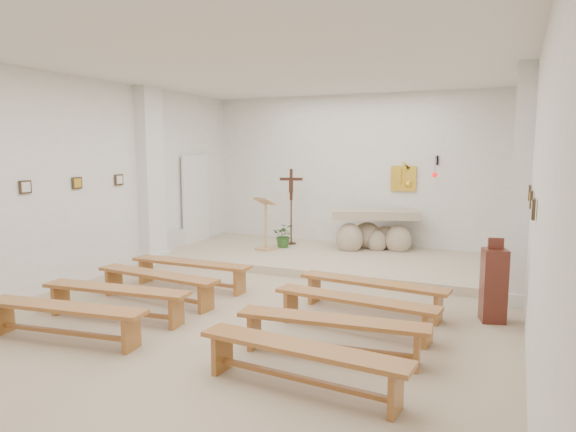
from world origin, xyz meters
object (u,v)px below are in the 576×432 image
at_px(bench_right_second, 355,306).
at_px(bench_left_third, 116,295).
at_px(bench_right_third, 332,328).
at_px(bench_right_fourth, 301,357).
at_px(lectern, 265,223).
at_px(bench_left_fourth, 64,314).
at_px(altar, 374,233).
at_px(bench_left_front, 191,268).
at_px(bench_right_front, 373,289).
at_px(donation_pedestal, 494,285).
at_px(bench_left_second, 157,280).
at_px(crucifix_stand, 291,201).

distance_m(bench_right_second, bench_left_third, 3.19).
relative_size(bench_right_third, bench_right_fourth, 1.00).
height_order(lectern, bench_left_fourth, lectern).
height_order(altar, lectern, lectern).
bearing_deg(bench_right_second, bench_left_front, 169.87).
xyz_separation_m(bench_right_third, bench_right_fourth, (-0.00, -0.87, 0.00)).
bearing_deg(bench_right_front, bench_left_fourth, -133.69).
distance_m(lectern, bench_right_fourth, 6.16).
distance_m(donation_pedestal, bench_right_fourth, 3.28).
height_order(bench_left_front, bench_left_second, same).
xyz_separation_m(bench_right_front, bench_left_third, (-3.07, -1.74, 0.00)).
bearing_deg(bench_right_second, lectern, 136.06).
relative_size(bench_left_third, bench_left_fourth, 1.00).
relative_size(bench_right_front, bench_right_second, 1.00).
distance_m(donation_pedestal, bench_left_third, 5.05).
distance_m(donation_pedestal, bench_left_front, 4.64).
relative_size(altar, donation_pedestal, 1.71).
distance_m(bench_right_front, bench_right_third, 1.74).
height_order(bench_left_third, bench_right_fourth, same).
bearing_deg(bench_left_fourth, bench_left_second, 82.60).
bearing_deg(bench_left_second, bench_right_front, 20.92).
relative_size(lectern, bench_right_front, 0.54).
xyz_separation_m(bench_left_second, bench_left_fourth, (0.00, -1.74, 0.00)).
bearing_deg(bench_right_third, bench_right_fourth, -96.01).
bearing_deg(lectern, bench_left_front, -72.81).
xyz_separation_m(lectern, bench_left_second, (-0.01, -3.59, -0.38)).
height_order(donation_pedestal, bench_right_third, donation_pedestal).
relative_size(bench_left_fourth, bench_right_fourth, 1.00).
bearing_deg(bench_left_fourth, bench_right_second, 22.10).
bearing_deg(bench_left_third, bench_right_third, -6.16).
height_order(bench_right_second, bench_left_third, same).
distance_m(bench_right_front, bench_left_fourth, 4.02).
relative_size(bench_right_front, bench_right_fourth, 1.00).
distance_m(bench_left_front, bench_right_third, 3.52).
height_order(donation_pedestal, bench_right_fourth, donation_pedestal).
distance_m(bench_left_second, bench_left_third, 0.87).
bearing_deg(bench_left_front, altar, 60.24).
xyz_separation_m(bench_right_third, bench_left_fourth, (-3.07, -0.87, 0.00)).
height_order(bench_left_front, bench_right_front, same).
relative_size(lectern, bench_left_third, 0.54).
distance_m(bench_left_third, bench_left_fourth, 0.87).
relative_size(bench_right_second, bench_right_third, 1.00).
distance_m(lectern, bench_left_second, 3.61).
distance_m(bench_left_front, bench_right_fourth, 4.02).
relative_size(crucifix_stand, bench_right_front, 0.79).
height_order(donation_pedestal, bench_left_fourth, donation_pedestal).
xyz_separation_m(altar, bench_right_second, (0.97, -4.60, -0.17)).
bearing_deg(lectern, crucifix_stand, 92.71).
relative_size(crucifix_stand, bench_right_third, 0.79).
bearing_deg(bench_left_second, bench_right_third, -10.67).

